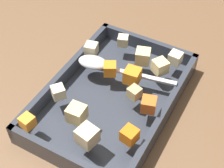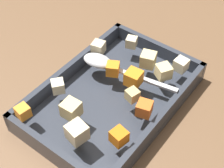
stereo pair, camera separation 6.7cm
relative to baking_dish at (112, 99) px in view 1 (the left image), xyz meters
The scene contains 17 objects.
ground_plane 0.02m from the baking_dish, ahead, with size 4.00×4.00×0.00m, color brown.
baking_dish is the anchor object (origin of this frame).
carrot_chunk_rim_edge 0.13m from the baking_dish, 42.59° to the left, with size 0.03×0.03×0.03m, color orange.
carrot_chunk_near_right 0.07m from the baking_dish, 142.71° to the left, with size 0.03×0.03×0.03m, color orange.
carrot_chunk_corner_se 0.06m from the baking_dish, 145.08° to the right, with size 0.03×0.03×0.03m, color orange.
carrot_chunk_front_center 0.10m from the baking_dish, 79.50° to the left, with size 0.03×0.03×0.03m, color orange.
carrot_chunk_far_right 0.18m from the baking_dish, 29.17° to the right, with size 0.02×0.02×0.02m, color orange.
potato_chunk_under_handle 0.16m from the baking_dish, 147.49° to the left, with size 0.03×0.03×0.03m, color beige.
potato_chunk_near_left 0.12m from the baking_dish, 127.38° to the right, with size 0.03×0.03×0.03m, color beige.
potato_chunk_near_spoon 0.11m from the baking_dish, 48.45° to the right, with size 0.02×0.02×0.02m, color beige.
potato_chunk_heap_top 0.11m from the baking_dish, 10.22° to the right, with size 0.03×0.03×0.03m, color #E0CC89.
potato_chunk_far_left 0.14m from the baking_dish, 161.57° to the right, with size 0.02×0.02×0.02m, color beige.
potato_chunk_back_center 0.12m from the baking_dish, 143.92° to the left, with size 0.03×0.03×0.03m, color #E0CC89.
potato_chunk_mid_left 0.14m from the baking_dish, 10.61° to the left, with size 0.03×0.03×0.03m, color beige.
potato_chunk_corner_ne 0.11m from the baking_dish, 168.28° to the left, with size 0.03×0.03×0.03m, color #E0CC89.
potato_chunk_center 0.07m from the baking_dish, 89.83° to the left, with size 0.02×0.02×0.02m, color tan.
serving_spoon 0.08m from the baking_dish, 126.30° to the right, with size 0.06×0.21×0.02m.
Camera 1 is at (0.39, 0.22, 0.54)m, focal length 54.82 mm.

